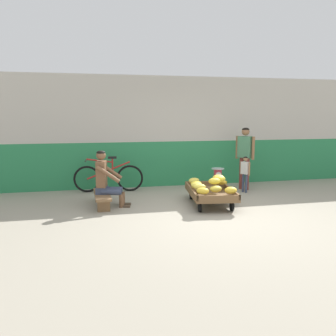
{
  "coord_description": "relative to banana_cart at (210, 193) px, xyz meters",
  "views": [
    {
      "loc": [
        -2.18,
        -5.68,
        1.85
      ],
      "look_at": [
        -0.67,
        1.2,
        0.75
      ],
      "focal_mm": 36.81,
      "sensor_mm": 36.0,
      "label": 1
    }
  ],
  "objects": [
    {
      "name": "ground_plane",
      "position": [
        -0.16,
        -0.9,
        -0.24
      ],
      "size": [
        80.0,
        80.0,
        0.0
      ],
      "primitive_type": "plane",
      "color": "gray"
    },
    {
      "name": "back_wall",
      "position": [
        -0.16,
        2.19,
        1.16
      ],
      "size": [
        16.0,
        0.3,
        2.81
      ],
      "color": "#287F4C",
      "rests_on": "ground"
    },
    {
      "name": "banana_cart",
      "position": [
        0.0,
        0.0,
        0.0
      ],
      "size": [
        1.0,
        1.53,
        0.36
      ],
      "color": "brown",
      "rests_on": "ground"
    },
    {
      "name": "banana_pile",
      "position": [
        -0.04,
        -0.11,
        0.23
      ],
      "size": [
        0.94,
        1.27,
        0.26
      ],
      "color": "gold",
      "rests_on": "banana_cart"
    },
    {
      "name": "low_bench",
      "position": [
        -2.18,
        0.35,
        -0.04
      ],
      "size": [
        0.34,
        1.11,
        0.27
      ],
      "color": "brown",
      "rests_on": "ground"
    },
    {
      "name": "vendor_seated",
      "position": [
        -2.1,
        0.33,
        0.33
      ],
      "size": [
        0.72,
        0.56,
        1.14
      ],
      "color": "brown",
      "rests_on": "ground"
    },
    {
      "name": "plastic_crate",
      "position": [
        0.53,
        0.99,
        -0.09
      ],
      "size": [
        0.36,
        0.28,
        0.3
      ],
      "color": "gold",
      "rests_on": "ground"
    },
    {
      "name": "weighing_scale",
      "position": [
        0.53,
        0.99,
        0.21
      ],
      "size": [
        0.3,
        0.3,
        0.29
      ],
      "color": "#28282D",
      "rests_on": "plastic_crate"
    },
    {
      "name": "bicycle_near_left",
      "position": [
        -1.99,
        1.68,
        0.11
      ],
      "size": [
        1.66,
        0.48,
        0.86
      ],
      "color": "black",
      "rests_on": "ground"
    },
    {
      "name": "customer_adult",
      "position": [
        1.32,
        1.24,
        0.71
      ],
      "size": [
        0.36,
        0.39,
        1.53
      ],
      "color": "brown",
      "rests_on": "ground"
    },
    {
      "name": "customer_child",
      "position": [
        1.18,
        0.9,
        0.29
      ],
      "size": [
        0.18,
        0.24,
        0.86
      ],
      "color": "#38425B",
      "rests_on": "ground"
    }
  ]
}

